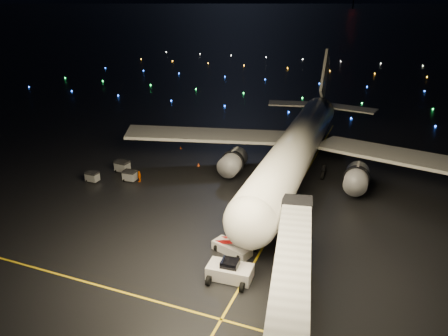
{
  "coord_description": "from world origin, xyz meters",
  "views": [
    {
      "loc": [
        23.61,
        -38.59,
        27.14
      ],
      "look_at": [
        3.53,
        12.0,
        5.0
      ],
      "focal_mm": 35.0,
      "sensor_mm": 36.0,
      "label": 1
    }
  ],
  "objects_px": {
    "baggage_cart_0": "(130,176)",
    "crew_c": "(140,176)",
    "belt_loader": "(232,240)",
    "baggage_cart_1": "(92,177)",
    "pushback_tug": "(230,270)",
    "baggage_cart_2": "(122,166)",
    "airliner": "(302,121)"
  },
  "relations": [
    {
      "from": "airliner",
      "to": "belt_loader",
      "type": "height_order",
      "value": "airliner"
    },
    {
      "from": "airliner",
      "to": "belt_loader",
      "type": "distance_m",
      "value": 27.4
    },
    {
      "from": "airliner",
      "to": "crew_c",
      "type": "height_order",
      "value": "airliner"
    },
    {
      "from": "baggage_cart_0",
      "to": "crew_c",
      "type": "bearing_deg",
      "value": 6.18
    },
    {
      "from": "crew_c",
      "to": "baggage_cart_2",
      "type": "relative_size",
      "value": 0.8
    },
    {
      "from": "airliner",
      "to": "crew_c",
      "type": "relative_size",
      "value": 33.55
    },
    {
      "from": "pushback_tug",
      "to": "baggage_cart_2",
      "type": "distance_m",
      "value": 32.95
    },
    {
      "from": "baggage_cart_0",
      "to": "airliner",
      "type": "bearing_deg",
      "value": 27.8
    },
    {
      "from": "baggage_cart_0",
      "to": "pushback_tug",
      "type": "bearing_deg",
      "value": -39.72
    },
    {
      "from": "airliner",
      "to": "pushback_tug",
      "type": "height_order",
      "value": "airliner"
    },
    {
      "from": "baggage_cart_0",
      "to": "baggage_cart_1",
      "type": "xyz_separation_m",
      "value": [
        -5.15,
        -2.39,
        -0.04
      ]
    },
    {
      "from": "crew_c",
      "to": "baggage_cart_1",
      "type": "bearing_deg",
      "value": -80.16
    },
    {
      "from": "airliner",
      "to": "baggage_cart_1",
      "type": "relative_size",
      "value": 31.31
    },
    {
      "from": "pushback_tug",
      "to": "belt_loader",
      "type": "height_order",
      "value": "belt_loader"
    },
    {
      "from": "pushback_tug",
      "to": "baggage_cart_2",
      "type": "height_order",
      "value": "pushback_tug"
    },
    {
      "from": "airliner",
      "to": "baggage_cart_1",
      "type": "height_order",
      "value": "airliner"
    },
    {
      "from": "pushback_tug",
      "to": "baggage_cart_2",
      "type": "bearing_deg",
      "value": 139.09
    },
    {
      "from": "baggage_cart_2",
      "to": "belt_loader",
      "type": "bearing_deg",
      "value": -26.98
    },
    {
      "from": "airliner",
      "to": "baggage_cart_2",
      "type": "height_order",
      "value": "airliner"
    },
    {
      "from": "pushback_tug",
      "to": "baggage_cart_1",
      "type": "bearing_deg",
      "value": 148.52
    },
    {
      "from": "baggage_cart_0",
      "to": "baggage_cart_2",
      "type": "bearing_deg",
      "value": 136.87
    },
    {
      "from": "belt_loader",
      "to": "baggage_cart_1",
      "type": "distance_m",
      "value": 28.7
    },
    {
      "from": "belt_loader",
      "to": "crew_c",
      "type": "distance_m",
      "value": 23.9
    },
    {
      "from": "baggage_cart_0",
      "to": "belt_loader",
      "type": "bearing_deg",
      "value": -33.4
    },
    {
      "from": "pushback_tug",
      "to": "baggage_cart_0",
      "type": "distance_m",
      "value": 28.88
    },
    {
      "from": "airliner",
      "to": "baggage_cart_0",
      "type": "xyz_separation_m",
      "value": [
        -23.24,
        -13.75,
        -7.45
      ]
    },
    {
      "from": "crew_c",
      "to": "baggage_cart_1",
      "type": "relative_size",
      "value": 0.93
    },
    {
      "from": "pushback_tug",
      "to": "baggage_cart_0",
      "type": "height_order",
      "value": "pushback_tug"
    },
    {
      "from": "belt_loader",
      "to": "pushback_tug",
      "type": "bearing_deg",
      "value": -53.8
    },
    {
      "from": "airliner",
      "to": "belt_loader",
      "type": "relative_size",
      "value": 8.82
    },
    {
      "from": "crew_c",
      "to": "baggage_cart_2",
      "type": "xyz_separation_m",
      "value": [
        -4.68,
        2.38,
        0.06
      ]
    },
    {
      "from": "baggage_cart_0",
      "to": "baggage_cart_2",
      "type": "distance_m",
      "value": 4.07
    }
  ]
}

